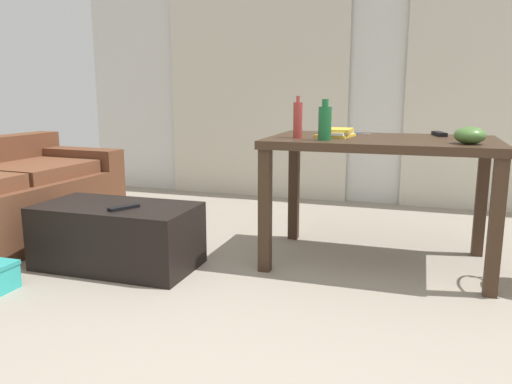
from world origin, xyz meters
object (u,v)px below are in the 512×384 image
Objects in this scene: craft_table at (380,156)px; tv_remote_primary at (124,208)px; scissors at (361,133)px; bowl at (470,135)px; bottle_near at (298,120)px; book_stack at (336,133)px; bottle_far at (325,122)px; coffee_table at (118,236)px; tv_remote_on_table at (439,134)px.

tv_remote_primary is (-1.42, -0.65, -0.29)m from craft_table.
tv_remote_primary is at bearing -143.90° from scissors.
bowl is at bearing 40.89° from tv_remote_primary.
craft_table is at bearing 52.42° from tv_remote_primary.
bottle_near is at bearing 176.93° from bowl.
bottle_far is at bearing -96.12° from book_stack.
scissors reaches higher than craft_table.
bowl is (0.79, 0.04, -0.06)m from bottle_far.
bottle_near is 1.34× the size of tv_remote_primary.
coffee_table is 5.22× the size of tv_remote_on_table.
coffee_table is 3.85× the size of bottle_near.
bottle_near is 0.92× the size of book_stack.
book_stack reaches higher than coffee_table.
bottle_near is 1.17m from tv_remote_primary.
bowl reaches higher than tv_remote_primary.
craft_table is at bearing -61.05° from scissors.
bottle_far is at bearing -106.31° from scissors.
craft_table reaches higher than tv_remote_primary.
bowl is 0.80m from scissors.
bowl is (0.48, -0.21, 0.15)m from craft_table.
bottle_far reaches higher than book_stack.
craft_table is (1.53, 0.57, 0.50)m from coffee_table.
bottle_near is at bearing -127.64° from scissors.
bowl is at bearing -37.40° from scissors.
craft_table is 4.96× the size of book_stack.
craft_table is at bearing -155.62° from tv_remote_on_table.
book_stack is at bearing 24.76° from coffee_table.
bottle_far is 0.55m from scissors.
coffee_table is 3.55× the size of book_stack.
book_stack is at bearing 38.35° from bottle_near.
scissors is at bearing 64.94° from book_stack.
book_stack is (1.25, 0.58, 0.63)m from coffee_table.
bowl is 0.88× the size of tv_remote_primary.
bottle_near is at bearing -166.99° from tv_remote_on_table.
bottle_near is 0.94m from tv_remote_on_table.
book_stack reaches higher than tv_remote_primary.
bowl reaches higher than craft_table.
craft_table is 0.56m from bottle_near.
scissors is 0.59× the size of tv_remote_primary.
bowl is (2.02, 0.36, 0.65)m from coffee_table.
craft_table is at bearing -1.78° from book_stack.
bottle_near reaches higher than coffee_table.
bottle_far reaches higher than tv_remote_on_table.
book_stack is at bearing 164.05° from bowl.
tv_remote_on_table is at bearing 27.51° from bottle_near.
craft_table is 0.31m from book_stack.
bottle_near is 0.98m from bowl.
book_stack is 1.45× the size of tv_remote_primary.
bowl is at bearing -88.16° from tv_remote_on_table.
coffee_table is at bearing -170.23° from tv_remote_on_table.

